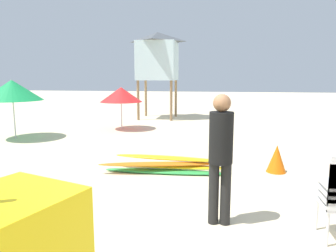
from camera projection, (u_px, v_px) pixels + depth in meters
name	position (u px, v px, depth m)	size (l,w,h in m)	color
surfboard_pile	(166.00, 165.00, 6.58)	(2.75, 0.79, 0.32)	green
lifeguard_far_right	(221.00, 150.00, 4.14)	(0.32, 0.32, 1.78)	black
lifeguard_tower	(158.00, 56.00, 14.83)	(1.98, 1.98, 4.10)	olive
beach_umbrella_left	(121.00, 95.00, 11.82)	(1.61, 1.61, 1.62)	beige
beach_umbrella_mid	(12.00, 90.00, 9.96)	(1.88, 1.88, 1.91)	beige
traffic_cone_near	(277.00, 159.00, 6.58)	(0.41, 0.41, 0.58)	orange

